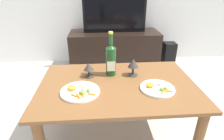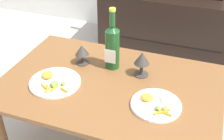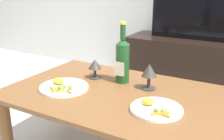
{
  "view_description": "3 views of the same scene",
  "coord_description": "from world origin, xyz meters",
  "px_view_note": "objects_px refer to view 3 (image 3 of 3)",
  "views": [
    {
      "loc": [
        -0.14,
        -1.25,
        1.2
      ],
      "look_at": [
        -0.04,
        0.07,
        0.57
      ],
      "focal_mm": 30.17,
      "sensor_mm": 36.0,
      "label": 1
    },
    {
      "loc": [
        0.45,
        -1.22,
        1.43
      ],
      "look_at": [
        -0.0,
        0.05,
        0.54
      ],
      "focal_mm": 47.13,
      "sensor_mm": 36.0,
      "label": 2
    },
    {
      "loc": [
        0.68,
        -1.23,
        1.07
      ],
      "look_at": [
        -0.05,
        0.04,
        0.59
      ],
      "focal_mm": 43.89,
      "sensor_mm": 36.0,
      "label": 3
    }
  ],
  "objects_px": {
    "goblet_left": "(95,65)",
    "dinner_plate_right": "(156,108)",
    "wine_bottle": "(123,59)",
    "dinner_plate_left": "(64,87)",
    "tv_screen": "(197,13)",
    "goblet_right": "(149,72)",
    "dining_table": "(115,105)",
    "tv_stand": "(192,67)"
  },
  "relations": [
    {
      "from": "goblet_left",
      "to": "goblet_right",
      "type": "relative_size",
      "value": 0.83
    },
    {
      "from": "goblet_left",
      "to": "goblet_right",
      "type": "bearing_deg",
      "value": -0.0
    },
    {
      "from": "dinner_plate_right",
      "to": "dinner_plate_left",
      "type": "bearing_deg",
      "value": -179.96
    },
    {
      "from": "dinner_plate_left",
      "to": "dinner_plate_right",
      "type": "height_order",
      "value": "dinner_plate_left"
    },
    {
      "from": "goblet_right",
      "to": "tv_screen",
      "type": "bearing_deg",
      "value": 92.1
    },
    {
      "from": "tv_stand",
      "to": "goblet_left",
      "type": "bearing_deg",
      "value": -104.34
    },
    {
      "from": "dining_table",
      "to": "dinner_plate_left",
      "type": "relative_size",
      "value": 4.28
    },
    {
      "from": "dinner_plate_left",
      "to": "dinner_plate_right",
      "type": "bearing_deg",
      "value": 0.04
    },
    {
      "from": "dinner_plate_right",
      "to": "goblet_right",
      "type": "bearing_deg",
      "value": 120.22
    },
    {
      "from": "tv_screen",
      "to": "goblet_left",
      "type": "height_order",
      "value": "tv_screen"
    },
    {
      "from": "dining_table",
      "to": "wine_bottle",
      "type": "distance_m",
      "value": 0.28
    },
    {
      "from": "wine_bottle",
      "to": "dinner_plate_left",
      "type": "bearing_deg",
      "value": -132.11
    },
    {
      "from": "tv_screen",
      "to": "dinner_plate_right",
      "type": "height_order",
      "value": "tv_screen"
    },
    {
      "from": "tv_stand",
      "to": "tv_screen",
      "type": "height_order",
      "value": "tv_screen"
    },
    {
      "from": "dinner_plate_right",
      "to": "dining_table",
      "type": "bearing_deg",
      "value": 159.49
    },
    {
      "from": "tv_stand",
      "to": "wine_bottle",
      "type": "height_order",
      "value": "wine_bottle"
    },
    {
      "from": "wine_bottle",
      "to": "dinner_plate_right",
      "type": "height_order",
      "value": "wine_bottle"
    },
    {
      "from": "dinner_plate_left",
      "to": "tv_stand",
      "type": "bearing_deg",
      "value": 75.8
    },
    {
      "from": "tv_screen",
      "to": "dinner_plate_left",
      "type": "xyz_separation_m",
      "value": [
        -0.37,
        -1.48,
        -0.3
      ]
    },
    {
      "from": "tv_screen",
      "to": "goblet_right",
      "type": "xyz_separation_m",
      "value": [
        0.05,
        -1.24,
        -0.21
      ]
    },
    {
      "from": "dining_table",
      "to": "tv_stand",
      "type": "xyz_separation_m",
      "value": [
        0.09,
        1.38,
        -0.14
      ]
    },
    {
      "from": "dinner_plate_left",
      "to": "wine_bottle",
      "type": "bearing_deg",
      "value": 47.89
    },
    {
      "from": "dinner_plate_right",
      "to": "tv_screen",
      "type": "bearing_deg",
      "value": 97.11
    },
    {
      "from": "goblet_right",
      "to": "dinner_plate_left",
      "type": "distance_m",
      "value": 0.49
    },
    {
      "from": "dinner_plate_right",
      "to": "goblet_left",
      "type": "bearing_deg",
      "value": 154.58
    },
    {
      "from": "dining_table",
      "to": "dinner_plate_right",
      "type": "xyz_separation_m",
      "value": [
        0.28,
        -0.1,
        0.09
      ]
    },
    {
      "from": "dining_table",
      "to": "tv_screen",
      "type": "height_order",
      "value": "tv_screen"
    },
    {
      "from": "tv_screen",
      "to": "dinner_plate_right",
      "type": "xyz_separation_m",
      "value": [
        0.18,
        -1.48,
        -0.3
      ]
    },
    {
      "from": "tv_screen",
      "to": "dinner_plate_right",
      "type": "distance_m",
      "value": 1.52
    },
    {
      "from": "tv_stand",
      "to": "goblet_left",
      "type": "distance_m",
      "value": 1.32
    },
    {
      "from": "dining_table",
      "to": "wine_bottle",
      "type": "bearing_deg",
      "value": 104.58
    },
    {
      "from": "wine_bottle",
      "to": "dinner_plate_left",
      "type": "height_order",
      "value": "wine_bottle"
    },
    {
      "from": "goblet_left",
      "to": "dinner_plate_right",
      "type": "height_order",
      "value": "goblet_left"
    },
    {
      "from": "goblet_right",
      "to": "dinner_plate_right",
      "type": "bearing_deg",
      "value": -59.78
    },
    {
      "from": "wine_bottle",
      "to": "dinner_plate_right",
      "type": "relative_size",
      "value": 1.46
    },
    {
      "from": "dining_table",
      "to": "dinner_plate_right",
      "type": "bearing_deg",
      "value": -20.51
    },
    {
      "from": "goblet_left",
      "to": "dinner_plate_right",
      "type": "distance_m",
      "value": 0.56
    },
    {
      "from": "dining_table",
      "to": "goblet_right",
      "type": "height_order",
      "value": "goblet_right"
    },
    {
      "from": "goblet_left",
      "to": "wine_bottle",
      "type": "bearing_deg",
      "value": 7.82
    },
    {
      "from": "wine_bottle",
      "to": "goblet_left",
      "type": "distance_m",
      "value": 0.19
    },
    {
      "from": "wine_bottle",
      "to": "dinner_plate_right",
      "type": "bearing_deg",
      "value": -39.43
    },
    {
      "from": "tv_stand",
      "to": "tv_screen",
      "type": "relative_size",
      "value": 1.48
    }
  ]
}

